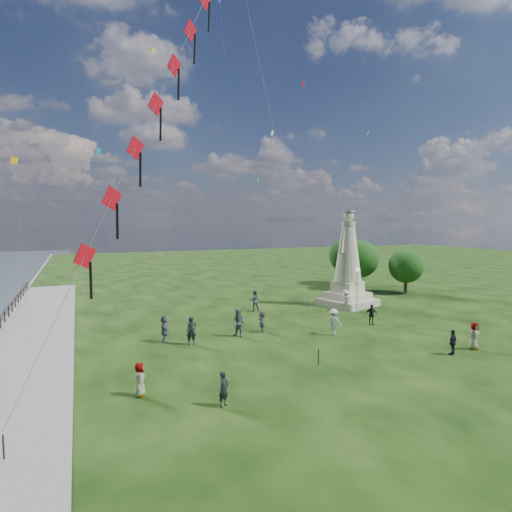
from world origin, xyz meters
name	(u,v)px	position (x,y,z in m)	size (l,w,h in m)	color
statue	(348,270)	(11.29, 15.94, 3.23)	(5.27, 5.27, 8.55)	#BEB08F
lamppost	(357,280)	(10.12, 12.87, 2.74)	(0.35, 0.35, 3.80)	silver
tree_row	(364,259)	(18.79, 23.50, 3.31)	(6.90, 11.75, 5.62)	#382314
person_0	(224,389)	(-5.73, 0.17, 0.74)	(0.54, 0.35, 1.48)	black
person_1	(239,323)	(-1.49, 9.80, 0.94)	(0.91, 0.56, 1.88)	#595960
person_2	(334,322)	(4.59, 7.86, 0.89)	(1.15, 0.59, 1.78)	silver
person_3	(453,342)	(8.54, 1.59, 0.73)	(0.86, 0.44, 1.46)	black
person_4	(474,336)	(10.54, 1.86, 0.82)	(0.80, 0.49, 1.64)	#595960
person_5	(165,328)	(-6.20, 10.53, 0.88)	(1.63, 0.70, 1.76)	#595960
person_6	(192,331)	(-4.77, 9.32, 0.87)	(0.64, 0.42, 1.74)	black
person_7	(255,300)	(2.60, 16.93, 0.91)	(0.89, 0.55, 1.83)	#595960
person_8	(346,301)	(9.77, 13.93, 0.89)	(1.16, 0.60, 1.79)	silver
person_9	(371,315)	(8.72, 9.18, 0.76)	(0.89, 0.46, 1.52)	black
person_10	(140,379)	(-8.79, 2.58, 0.75)	(0.73, 0.45, 1.50)	#595960
person_11	(262,321)	(0.44, 10.38, 0.74)	(1.37, 0.59, 1.48)	#595960
red_kite_train	(154,112)	(-7.58, 4.63, 12.77)	(9.87, 9.35, 20.51)	black
small_kites	(232,146)	(2.74, 22.88, 14.78)	(33.10, 19.49, 29.76)	teal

